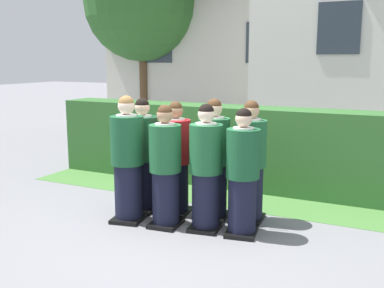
{
  "coord_description": "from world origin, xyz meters",
  "views": [
    {
      "loc": [
        2.57,
        -4.98,
        2.13
      ],
      "look_at": [
        0.0,
        0.24,
        1.05
      ],
      "focal_mm": 42.56,
      "sensor_mm": 36.0,
      "label": 1
    }
  ],
  "objects_px": {
    "student_front_row_0": "(128,162)",
    "student_rear_row_3": "(250,164)",
    "student_rear_row_0": "(143,158)",
    "student_in_red_blazer": "(176,161)",
    "student_front_row_2": "(206,171)",
    "student_front_row_1": "(165,169)",
    "student_front_row_3": "(243,176)",
    "student_rear_row_2": "(214,162)"
  },
  "relations": [
    {
      "from": "student_in_red_blazer",
      "to": "student_rear_row_3",
      "type": "distance_m",
      "value": 1.03
    },
    {
      "from": "student_rear_row_0",
      "to": "student_rear_row_3",
      "type": "bearing_deg",
      "value": 10.15
    },
    {
      "from": "student_in_red_blazer",
      "to": "student_rear_row_3",
      "type": "relative_size",
      "value": 0.98
    },
    {
      "from": "student_front_row_2",
      "to": "student_rear_row_2",
      "type": "relative_size",
      "value": 0.98
    },
    {
      "from": "student_front_row_1",
      "to": "student_front_row_3",
      "type": "height_order",
      "value": "student_front_row_1"
    },
    {
      "from": "student_front_row_0",
      "to": "student_front_row_1",
      "type": "relative_size",
      "value": 1.06
    },
    {
      "from": "student_in_red_blazer",
      "to": "student_rear_row_2",
      "type": "distance_m",
      "value": 0.55
    },
    {
      "from": "student_rear_row_0",
      "to": "student_in_red_blazer",
      "type": "xyz_separation_m",
      "value": [
        0.47,
        0.09,
        -0.02
      ]
    },
    {
      "from": "student_front_row_0",
      "to": "student_rear_row_2",
      "type": "bearing_deg",
      "value": 30.91
    },
    {
      "from": "student_front_row_3",
      "to": "student_rear_row_3",
      "type": "bearing_deg",
      "value": 99.35
    },
    {
      "from": "student_front_row_0",
      "to": "student_front_row_1",
      "type": "height_order",
      "value": "student_front_row_0"
    },
    {
      "from": "student_in_red_blazer",
      "to": "student_front_row_0",
      "type": "bearing_deg",
      "value": -129.7
    },
    {
      "from": "student_rear_row_0",
      "to": "student_in_red_blazer",
      "type": "relative_size",
      "value": 1.02
    },
    {
      "from": "student_rear_row_3",
      "to": "student_rear_row_2",
      "type": "bearing_deg",
      "value": -166.15
    },
    {
      "from": "student_front_row_2",
      "to": "student_front_row_0",
      "type": "bearing_deg",
      "value": -171.33
    },
    {
      "from": "student_front_row_1",
      "to": "student_in_red_blazer",
      "type": "bearing_deg",
      "value": 102.66
    },
    {
      "from": "student_front_row_2",
      "to": "student_rear_row_0",
      "type": "distance_m",
      "value": 1.13
    },
    {
      "from": "student_front_row_0",
      "to": "student_rear_row_2",
      "type": "height_order",
      "value": "student_front_row_0"
    },
    {
      "from": "student_front_row_3",
      "to": "student_rear_row_2",
      "type": "distance_m",
      "value": 0.68
    },
    {
      "from": "student_front_row_2",
      "to": "student_rear_row_2",
      "type": "distance_m",
      "value": 0.43
    },
    {
      "from": "student_front_row_3",
      "to": "student_rear_row_3",
      "type": "distance_m",
      "value": 0.52
    },
    {
      "from": "student_front_row_2",
      "to": "student_front_row_3",
      "type": "xyz_separation_m",
      "value": [
        0.48,
        0.03,
        -0.02
      ]
    },
    {
      "from": "student_rear_row_2",
      "to": "student_front_row_2",
      "type": "bearing_deg",
      "value": -79.47
    },
    {
      "from": "student_front_row_3",
      "to": "student_rear_row_0",
      "type": "height_order",
      "value": "student_rear_row_0"
    },
    {
      "from": "student_front_row_1",
      "to": "student_rear_row_2",
      "type": "height_order",
      "value": "student_rear_row_2"
    },
    {
      "from": "student_front_row_2",
      "to": "student_in_red_blazer",
      "type": "relative_size",
      "value": 1.02
    },
    {
      "from": "student_rear_row_2",
      "to": "student_rear_row_3",
      "type": "xyz_separation_m",
      "value": [
        0.47,
        0.12,
        -0.01
      ]
    },
    {
      "from": "student_front_row_0",
      "to": "student_front_row_2",
      "type": "xyz_separation_m",
      "value": [
        1.06,
        0.16,
        -0.04
      ]
    },
    {
      "from": "student_front_row_2",
      "to": "student_rear_row_3",
      "type": "xyz_separation_m",
      "value": [
        0.39,
        0.54,
        0.01
      ]
    },
    {
      "from": "student_front_row_0",
      "to": "student_in_red_blazer",
      "type": "relative_size",
      "value": 1.06
    },
    {
      "from": "student_rear_row_0",
      "to": "student_rear_row_3",
      "type": "distance_m",
      "value": 1.51
    },
    {
      "from": "student_front_row_2",
      "to": "student_rear_row_3",
      "type": "relative_size",
      "value": 0.99
    },
    {
      "from": "student_front_row_0",
      "to": "student_rear_row_2",
      "type": "distance_m",
      "value": 1.15
    },
    {
      "from": "student_rear_row_2",
      "to": "student_front_row_1",
      "type": "bearing_deg",
      "value": -128.47
    },
    {
      "from": "student_front_row_3",
      "to": "student_rear_row_2",
      "type": "relative_size",
      "value": 0.96
    },
    {
      "from": "student_front_row_2",
      "to": "student_rear_row_0",
      "type": "height_order",
      "value": "student_rear_row_0"
    },
    {
      "from": "student_in_red_blazer",
      "to": "student_rear_row_3",
      "type": "bearing_deg",
      "value": 9.89
    },
    {
      "from": "student_front_row_2",
      "to": "student_in_red_blazer",
      "type": "bearing_deg",
      "value": 149.65
    },
    {
      "from": "student_front_row_2",
      "to": "student_front_row_3",
      "type": "height_order",
      "value": "student_front_row_2"
    },
    {
      "from": "student_front_row_0",
      "to": "student_rear_row_3",
      "type": "bearing_deg",
      "value": 25.85
    },
    {
      "from": "student_front_row_1",
      "to": "student_rear_row_0",
      "type": "bearing_deg",
      "value": 145.74
    },
    {
      "from": "student_rear_row_0",
      "to": "student_in_red_blazer",
      "type": "height_order",
      "value": "student_rear_row_0"
    }
  ]
}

